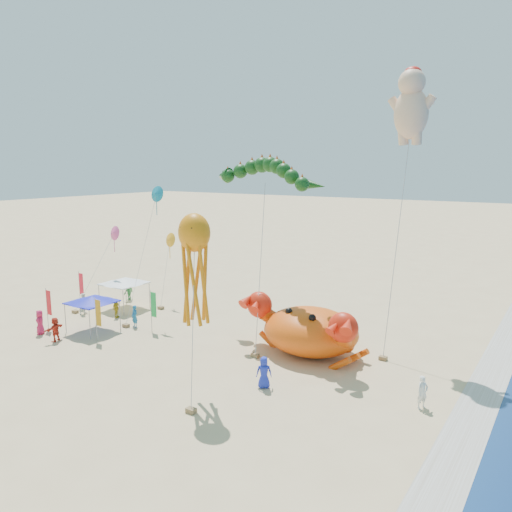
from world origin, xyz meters
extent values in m
plane|color=#D1B784|center=(0.00, 0.00, 0.00)|extent=(320.00, 320.00, 0.00)
plane|color=silver|center=(12.00, 0.00, 0.01)|extent=(320.00, 320.00, 0.00)
ellipsoid|color=#EF540C|center=(1.32, 3.52, 1.55)|extent=(7.43, 6.55, 3.10)
sphere|color=red|center=(-2.15, 2.22, 2.92)|extent=(1.84, 1.84, 1.84)
sphere|color=black|center=(0.34, 2.43, 2.92)|extent=(0.48, 0.48, 0.48)
sphere|color=red|center=(4.78, 2.22, 2.92)|extent=(1.84, 1.84, 1.84)
sphere|color=black|center=(2.29, 2.43, 2.92)|extent=(0.48, 0.48, 0.48)
cone|color=#103B11|center=(-8.26, 5.98, 11.63)|extent=(1.33, 0.98, 1.08)
cylinder|color=#B2B2B2|center=(-2.59, 3.47, 5.62)|extent=(2.48, 5.06, 10.96)
cube|color=olive|center=(-1.38, 0.96, 0.12)|extent=(0.50, 0.35, 0.25)
ellipsoid|color=#FFC69B|center=(5.60, 8.90, 15.67)|extent=(2.24, 1.84, 3.29)
sphere|color=#FFC69B|center=(5.60, 8.70, 17.59)|extent=(1.72, 1.72, 1.72)
ellipsoid|color=red|center=(5.60, 8.80, 18.20)|extent=(1.11, 1.11, 0.78)
cylinder|color=#B2B2B2|center=(5.68, 6.98, 7.25)|extent=(0.21, 3.88, 14.21)
cube|color=olive|center=(5.77, 5.06, 0.12)|extent=(0.50, 0.35, 0.25)
ellipsoid|color=orange|center=(-1.28, -4.99, 8.87)|extent=(1.77, 1.59, 2.04)
cylinder|color=#B2B2B2|center=(-0.64, -6.02, 4.22)|extent=(1.34, 2.11, 8.14)
cube|color=olive|center=(0.00, -7.05, 0.12)|extent=(0.50, 0.35, 0.25)
cylinder|color=gray|center=(-15.95, -2.69, 1.10)|extent=(0.06, 0.06, 2.20)
cylinder|color=gray|center=(-13.17, -2.69, 1.10)|extent=(0.06, 0.06, 2.20)
cylinder|color=gray|center=(-15.95, 0.10, 1.10)|extent=(0.06, 0.06, 2.20)
cylinder|color=gray|center=(-13.17, 0.10, 1.10)|extent=(0.06, 0.06, 2.20)
cube|color=#161CC3|center=(-14.56, -1.29, 2.24)|extent=(3.02, 3.02, 0.08)
cone|color=#161CC3|center=(-14.56, -1.29, 2.48)|extent=(3.33, 3.33, 0.45)
cylinder|color=gray|center=(-18.71, 2.73, 1.10)|extent=(0.06, 0.06, 2.20)
cylinder|color=gray|center=(-15.69, 2.73, 1.10)|extent=(0.06, 0.06, 2.20)
cylinder|color=gray|center=(-18.71, 5.75, 1.10)|extent=(0.06, 0.06, 2.20)
cylinder|color=gray|center=(-15.69, 5.75, 1.10)|extent=(0.06, 0.06, 2.20)
cube|color=white|center=(-17.20, 4.24, 2.24)|extent=(3.26, 3.26, 0.08)
cone|color=white|center=(-17.20, 4.24, 2.48)|extent=(3.58, 3.58, 0.45)
cylinder|color=gray|center=(-12.55, -2.61, 1.60)|extent=(0.05, 0.05, 3.20)
cube|color=orange|center=(-12.27, -2.61, 2.10)|extent=(0.50, 0.04, 1.90)
cylinder|color=gray|center=(-17.86, -2.87, 1.60)|extent=(0.05, 0.05, 3.20)
cube|color=red|center=(-17.58, -2.87, 2.10)|extent=(0.50, 0.04, 1.90)
cylinder|color=gray|center=(-20.92, 2.43, 1.60)|extent=(0.05, 0.05, 3.20)
cube|color=#F81B32|center=(-20.64, 2.43, 2.10)|extent=(0.50, 0.04, 1.90)
cylinder|color=gray|center=(-10.82, 1.08, 1.60)|extent=(0.05, 0.05, 3.20)
cube|color=green|center=(-10.54, 1.08, 2.10)|extent=(0.50, 0.04, 1.90)
imported|color=white|center=(-18.74, 1.17, 0.90)|extent=(0.84, 0.99, 1.79)
imported|color=#CA2050|center=(-17.22, -3.95, 0.91)|extent=(1.03, 1.05, 1.83)
imported|color=gold|center=(-15.66, 1.92, 0.81)|extent=(0.66, 1.03, 1.62)
imported|color=red|center=(-14.94, -4.27, 0.87)|extent=(0.78, 1.68, 1.75)
imported|color=#236933|center=(-19.02, 6.33, 0.92)|extent=(0.87, 1.28, 1.83)
imported|color=#1F2EB8|center=(1.51, -2.56, 0.91)|extent=(1.06, 0.97, 1.81)
imported|color=white|center=(9.62, -0.15, 0.87)|extent=(0.69, 0.76, 1.75)
imported|color=#1C6BA5|center=(-12.59, 1.04, 0.86)|extent=(0.69, 0.51, 1.72)
cone|color=#F25096|center=(-18.89, 4.84, 6.46)|extent=(1.30, 0.51, 1.32)
cylinder|color=#B2B2B2|center=(-18.64, 3.34, 3.26)|extent=(0.55, 3.04, 6.23)
cube|color=olive|center=(-18.39, 1.84, 0.12)|extent=(0.50, 0.35, 0.25)
cone|color=#FEA21C|center=(-15.03, 7.79, 5.81)|extent=(1.30, 0.51, 1.32)
cylinder|color=#B2B2B2|center=(-14.78, 6.29, 2.93)|extent=(0.55, 3.04, 5.58)
cube|color=olive|center=(-14.53, 4.79, 0.12)|extent=(0.50, 0.35, 0.25)
cone|color=#0E799B|center=(-12.96, 4.22, 10.12)|extent=(1.30, 0.51, 1.32)
cylinder|color=#B2B2B2|center=(-12.71, 2.72, 5.08)|extent=(0.55, 3.04, 9.88)
cube|color=olive|center=(-12.46, 1.22, 0.12)|extent=(0.50, 0.35, 0.25)
camera|label=1|loc=(15.55, -24.82, 12.29)|focal=35.00mm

